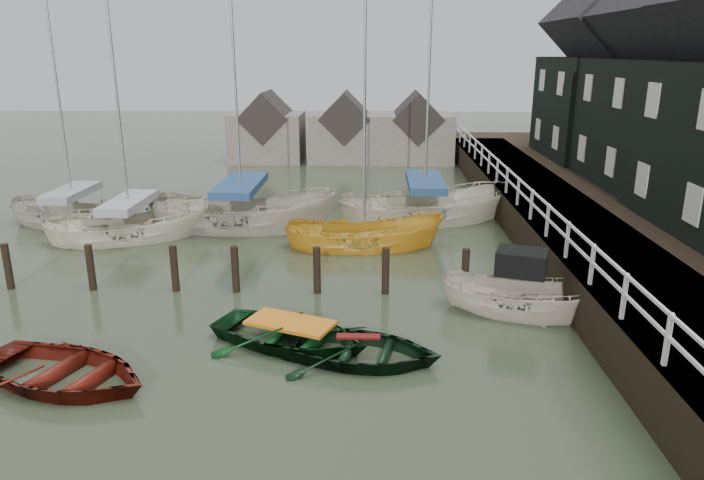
{
  "coord_description": "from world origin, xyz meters",
  "views": [
    {
      "loc": [
        2.83,
        -14.17,
        6.85
      ],
      "look_at": [
        2.2,
        3.76,
        1.4
      ],
      "focal_mm": 32.0,
      "sensor_mm": 36.0,
      "label": 1
    }
  ],
  "objects_px": {
    "sailboat_b": "(243,226)",
    "sailboat_e": "(75,224)",
    "sailboat_a": "(132,237)",
    "rowboat_dkgreen": "(358,360)",
    "motorboat": "(519,311)",
    "sailboat_c": "(364,246)",
    "rowboat_green": "(291,344)",
    "rowboat_red": "(65,383)",
    "sailboat_d": "(424,220)"
  },
  "relations": [
    {
      "from": "rowboat_red",
      "to": "sailboat_e",
      "type": "xyz_separation_m",
      "value": [
        -5.58,
        12.5,
        0.06
      ]
    },
    {
      "from": "sailboat_b",
      "to": "sailboat_e",
      "type": "distance_m",
      "value": 6.9
    },
    {
      "from": "sailboat_b",
      "to": "sailboat_d",
      "type": "relative_size",
      "value": 0.91
    },
    {
      "from": "rowboat_dkgreen",
      "to": "sailboat_b",
      "type": "distance_m",
      "value": 12.14
    },
    {
      "from": "sailboat_a",
      "to": "sailboat_b",
      "type": "relative_size",
      "value": 0.87
    },
    {
      "from": "motorboat",
      "to": "sailboat_b",
      "type": "distance_m",
      "value": 12.41
    },
    {
      "from": "rowboat_red",
      "to": "sailboat_d",
      "type": "distance_m",
      "value": 16.18
    },
    {
      "from": "sailboat_b",
      "to": "sailboat_e",
      "type": "xyz_separation_m",
      "value": [
        -6.9,
        0.11,
        0.0
      ]
    },
    {
      "from": "rowboat_red",
      "to": "rowboat_green",
      "type": "height_order",
      "value": "rowboat_red"
    },
    {
      "from": "sailboat_c",
      "to": "sailboat_e",
      "type": "relative_size",
      "value": 1.13
    },
    {
      "from": "rowboat_red",
      "to": "rowboat_dkgreen",
      "type": "relative_size",
      "value": 1.08
    },
    {
      "from": "rowboat_dkgreen",
      "to": "sailboat_c",
      "type": "relative_size",
      "value": 0.34
    },
    {
      "from": "sailboat_d",
      "to": "rowboat_green",
      "type": "bearing_deg",
      "value": 149.45
    },
    {
      "from": "rowboat_red",
      "to": "sailboat_b",
      "type": "xyz_separation_m",
      "value": [
        1.32,
        12.38,
        0.06
      ]
    },
    {
      "from": "sailboat_c",
      "to": "motorboat",
      "type": "bearing_deg",
      "value": -148.16
    },
    {
      "from": "sailboat_c",
      "to": "sailboat_d",
      "type": "height_order",
      "value": "sailboat_d"
    },
    {
      "from": "motorboat",
      "to": "rowboat_green",
      "type": "bearing_deg",
      "value": 127.23
    },
    {
      "from": "motorboat",
      "to": "sailboat_e",
      "type": "height_order",
      "value": "sailboat_e"
    },
    {
      "from": "rowboat_green",
      "to": "sailboat_d",
      "type": "distance_m",
      "value": 12.31
    },
    {
      "from": "rowboat_green",
      "to": "motorboat",
      "type": "bearing_deg",
      "value": -48.95
    },
    {
      "from": "sailboat_b",
      "to": "sailboat_d",
      "type": "xyz_separation_m",
      "value": [
        7.37,
        1.26,
        0.0
      ]
    },
    {
      "from": "rowboat_dkgreen",
      "to": "sailboat_e",
      "type": "relative_size",
      "value": 0.39
    },
    {
      "from": "sailboat_a",
      "to": "rowboat_green",
      "type": "bearing_deg",
      "value": -161.0
    },
    {
      "from": "sailboat_a",
      "to": "sailboat_d",
      "type": "relative_size",
      "value": 0.79
    },
    {
      "from": "rowboat_red",
      "to": "motorboat",
      "type": "xyz_separation_m",
      "value": [
        10.55,
        4.07,
        0.1
      ]
    },
    {
      "from": "sailboat_e",
      "to": "rowboat_red",
      "type": "bearing_deg",
      "value": -140.26
    },
    {
      "from": "sailboat_b",
      "to": "sailboat_c",
      "type": "relative_size",
      "value": 1.06
    },
    {
      "from": "sailboat_c",
      "to": "rowboat_red",
      "type": "bearing_deg",
      "value": 143.75
    },
    {
      "from": "sailboat_b",
      "to": "sailboat_d",
      "type": "bearing_deg",
      "value": -79.02
    },
    {
      "from": "rowboat_dkgreen",
      "to": "sailboat_a",
      "type": "height_order",
      "value": "sailboat_a"
    },
    {
      "from": "rowboat_dkgreen",
      "to": "sailboat_e",
      "type": "distance_m",
      "value": 16.3
    },
    {
      "from": "sailboat_c",
      "to": "sailboat_d",
      "type": "relative_size",
      "value": 0.86
    },
    {
      "from": "rowboat_red",
      "to": "rowboat_green",
      "type": "bearing_deg",
      "value": -47.04
    },
    {
      "from": "sailboat_a",
      "to": "sailboat_e",
      "type": "bearing_deg",
      "value": 38.17
    },
    {
      "from": "motorboat",
      "to": "sailboat_d",
      "type": "height_order",
      "value": "sailboat_d"
    },
    {
      "from": "motorboat",
      "to": "sailboat_d",
      "type": "bearing_deg",
      "value": 29.18
    },
    {
      "from": "sailboat_c",
      "to": "sailboat_e",
      "type": "bearing_deg",
      "value": 73.78
    },
    {
      "from": "sailboat_a",
      "to": "sailboat_b",
      "type": "height_order",
      "value": "sailboat_b"
    },
    {
      "from": "sailboat_e",
      "to": "rowboat_green",
      "type": "bearing_deg",
      "value": -120.08
    },
    {
      "from": "rowboat_red",
      "to": "rowboat_green",
      "type": "relative_size",
      "value": 1.03
    },
    {
      "from": "motorboat",
      "to": "sailboat_a",
      "type": "height_order",
      "value": "sailboat_a"
    },
    {
      "from": "motorboat",
      "to": "sailboat_c",
      "type": "relative_size",
      "value": 0.41
    },
    {
      "from": "rowboat_dkgreen",
      "to": "sailboat_a",
      "type": "distance_m",
      "value": 12.87
    },
    {
      "from": "motorboat",
      "to": "sailboat_e",
      "type": "relative_size",
      "value": 0.47
    },
    {
      "from": "rowboat_green",
      "to": "sailboat_c",
      "type": "bearing_deg",
      "value": 10.43
    },
    {
      "from": "rowboat_green",
      "to": "sailboat_b",
      "type": "xyz_separation_m",
      "value": [
        -3.29,
        10.35,
        0.06
      ]
    },
    {
      "from": "rowboat_green",
      "to": "sailboat_a",
      "type": "relative_size",
      "value": 0.39
    },
    {
      "from": "sailboat_d",
      "to": "motorboat",
      "type": "bearing_deg",
      "value": 179.79
    },
    {
      "from": "rowboat_dkgreen",
      "to": "sailboat_b",
      "type": "height_order",
      "value": "sailboat_b"
    },
    {
      "from": "motorboat",
      "to": "sailboat_c",
      "type": "distance_m",
      "value": 7.31
    }
  ]
}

